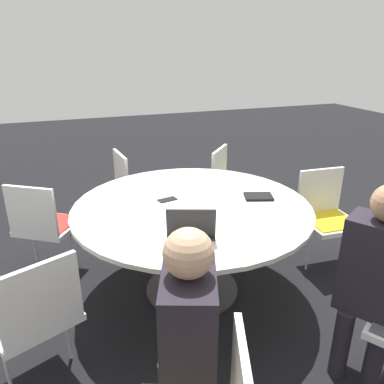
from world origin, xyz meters
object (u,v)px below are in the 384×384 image
(person_1, at_px, (377,273))
(chair_4, at_px, (134,185))
(person_0, at_px, (185,336))
(laptop, at_px, (191,228))
(chair_6, at_px, (35,311))
(chair_2, at_px, (326,212))
(spiral_notebook, at_px, (258,197))
(cell_phone, at_px, (167,200))
(chair_3, at_px, (230,182))
(chair_5, at_px, (44,221))

(person_1, bearing_deg, chair_4, -11.18)
(person_0, distance_m, laptop, 0.80)
(chair_4, height_order, chair_6, same)
(chair_2, distance_m, person_1, 1.24)
(chair_6, distance_m, person_0, 0.93)
(spiral_notebook, relative_size, cell_phone, 1.63)
(chair_3, xyz_separation_m, laptop, (-1.40, 0.94, 0.30))
(chair_5, bearing_deg, chair_6, -58.63)
(person_0, xyz_separation_m, cell_phone, (1.34, -0.32, 0.05))
(cell_phone, bearing_deg, chair_5, 62.81)
(chair_4, relative_size, cell_phone, 5.60)
(person_0, height_order, laptop, person_0)
(chair_6, height_order, person_1, person_1)
(chair_4, height_order, person_0, person_0)
(spiral_notebook, bearing_deg, chair_4, 29.69)
(chair_3, relative_size, person_0, 0.71)
(person_1, distance_m, spiral_notebook, 1.06)
(chair_5, height_order, laptop, laptop)
(spiral_notebook, xyz_separation_m, cell_phone, (0.19, 0.67, -0.01))
(chair_5, height_order, cell_phone, chair_5)
(chair_2, bearing_deg, laptop, 21.48)
(chair_3, distance_m, chair_6, 2.39)
(chair_4, distance_m, person_1, 2.46)
(chair_3, xyz_separation_m, chair_5, (-0.33, 1.83, 0.00))
(chair_5, relative_size, chair_6, 1.00)
(spiral_notebook, bearing_deg, laptop, 120.46)
(chair_2, xyz_separation_m, laptop, (-0.44, 1.39, 0.30))
(person_0, bearing_deg, chair_4, 14.10)
(chair_4, height_order, spiral_notebook, chair_4)
(chair_2, xyz_separation_m, person_0, (-1.18, 1.68, 0.20))
(cell_phone, bearing_deg, person_1, -147.42)
(chair_4, relative_size, laptop, 2.42)
(chair_2, bearing_deg, spiral_notebook, 6.69)
(cell_phone, bearing_deg, chair_4, 2.48)
(laptop, distance_m, cell_phone, 0.60)
(chair_3, bearing_deg, person_0, 12.37)
(person_1, distance_m, cell_phone, 1.48)
(chair_6, relative_size, laptop, 2.42)
(chair_3, relative_size, cell_phone, 5.60)
(chair_6, distance_m, person_1, 1.84)
(chair_2, bearing_deg, person_1, 66.14)
(chair_2, distance_m, chair_5, 2.36)
(spiral_notebook, height_order, cell_phone, spiral_notebook)
(chair_4, distance_m, laptop, 1.69)
(chair_4, xyz_separation_m, chair_6, (-1.75, 0.90, 0.00))
(person_1, relative_size, spiral_notebook, 4.85)
(chair_5, distance_m, spiral_notebook, 1.73)
(cell_phone, bearing_deg, laptop, 177.51)
(chair_4, bearing_deg, spiral_notebook, 23.85)
(chair_3, relative_size, chair_5, 1.00)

